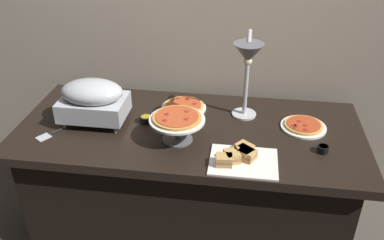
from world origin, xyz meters
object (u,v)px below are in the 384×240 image
pizza_plate_front (303,126)px  chafing_dish (93,99)px  sauce_cup_near (323,149)px  sauce_cup_far (146,119)px  heat_lamp (248,61)px  pizza_plate_center (184,107)px  serving_spatula (50,134)px  pizza_plate_raised_stand (177,121)px  sandwich_platter (241,157)px

pizza_plate_front → chafing_dish: bearing=-175.3°
sauce_cup_near → sauce_cup_far: sauce_cup_far is taller
chafing_dish → heat_lamp: size_ratio=0.70×
pizza_plate_front → sauce_cup_far: 0.88m
pizza_plate_front → sauce_cup_far: bearing=-175.8°
pizza_plate_front → pizza_plate_center: (-0.69, 0.12, 0.00)m
serving_spatula → pizza_plate_front: bearing=11.0°
sauce_cup_near → pizza_plate_raised_stand: bearing=179.4°
pizza_plate_center → pizza_plate_raised_stand: (0.02, -0.34, 0.10)m
pizza_plate_raised_stand → serving_spatula: (-0.69, -0.05, -0.11)m
chafing_dish → pizza_plate_center: (0.47, 0.22, -0.13)m
chafing_dish → pizza_plate_front: (1.16, 0.10, -0.13)m
pizza_plate_center → pizza_plate_raised_stand: 0.36m
chafing_dish → pizza_plate_raised_stand: size_ratio=1.24×
pizza_plate_center → sandwich_platter: 0.60m
pizza_plate_front → sandwich_platter: size_ratio=0.76×
pizza_plate_front → sauce_cup_far: sauce_cup_far is taller
pizza_plate_front → sandwich_platter: bearing=-132.6°
sandwich_platter → pizza_plate_front: bearing=47.4°
pizza_plate_center → pizza_plate_raised_stand: size_ratio=0.92×
sauce_cup_near → heat_lamp: bearing=158.1°
sauce_cup_near → pizza_plate_front: bearing=108.7°
chafing_dish → pizza_plate_center: size_ratio=1.35×
sauce_cup_near → sauce_cup_far: bearing=170.5°
pizza_plate_raised_stand → sauce_cup_near: (0.74, -0.01, -0.10)m
pizza_plate_raised_stand → chafing_dish: bearing=166.2°
serving_spatula → chafing_dish: bearing=40.6°
sauce_cup_far → serving_spatula: 0.52m
heat_lamp → pizza_plate_center: heat_lamp is taller
pizza_plate_raised_stand → sandwich_platter: pizza_plate_raised_stand is taller
heat_lamp → sandwich_platter: (-0.00, -0.30, -0.38)m
chafing_dish → sauce_cup_far: size_ratio=5.18×
heat_lamp → serving_spatula: heat_lamp is taller
chafing_dish → serving_spatula: bearing=-139.4°
chafing_dish → pizza_plate_center: chafing_dish is taller
sauce_cup_far → serving_spatula: size_ratio=0.43×
sandwich_platter → sauce_cup_far: 0.62m
pizza_plate_center → sauce_cup_far: bearing=-134.6°
pizza_plate_front → heat_lamp: bearing=-169.6°
chafing_dish → sauce_cup_near: size_ratio=6.27×
heat_lamp → sauce_cup_far: 0.66m
chafing_dish → pizza_plate_center: bearing=25.0°
chafing_dish → pizza_plate_front: size_ratio=1.45×
sandwich_platter → sauce_cup_near: bearing=18.6°
sauce_cup_far → sandwich_platter: bearing=-28.6°
heat_lamp → pizza_plate_raised_stand: 0.47m
pizza_plate_front → pizza_plate_raised_stand: 0.71m
heat_lamp → sandwich_platter: size_ratio=1.57×
sandwich_platter → serving_spatula: bearing=174.6°
chafing_dish → serving_spatula: (-0.20, -0.17, -0.14)m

